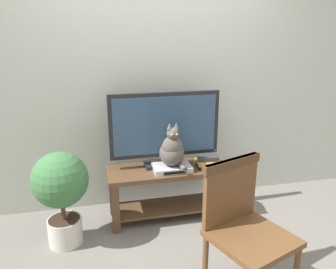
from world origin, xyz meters
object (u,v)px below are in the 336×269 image
Objects in this scene: wooden_chair at (242,220)px; potted_plant at (61,189)px; book_stack at (208,162)px; media_box at (172,167)px; tv_stand at (167,184)px; cat at (172,150)px; tv at (165,127)px.

wooden_chair reaches higher than potted_plant.
potted_plant reaches higher than book_stack.
media_box is at bearing 103.24° from wooden_chair.
wooden_chair is (0.24, -1.00, 0.01)m from media_box.
cat is at bearing -59.07° from tv_stand.
book_stack reaches higher than tv_stand.
tv_stand is at bearing 13.45° from potted_plant.
book_stack is at bearing 0.94° from cat.
cat reaches higher than media_box.
potted_plant is at bearing -161.91° from tv.
book_stack is at bearing 7.26° from potted_plant.
media_box is 0.42× the size of potted_plant.
media_box is 0.18m from cat.
tv is at bearing 18.09° from potted_plant.
tv is 2.47× the size of cat.
wooden_chair is at bearing -76.76° from media_box.
wooden_chair is (0.27, -1.05, 0.20)m from tv_stand.
wooden_chair reaches higher than tv_stand.
media_box is at bearing -74.71° from tv.
book_stack is 1.33m from potted_plant.
tv_stand is at bearing -90.02° from tv.
tv is at bearing 104.39° from cat.
cat is 1.03m from wooden_chair.
book_stack is (0.38, -0.06, 0.22)m from tv_stand.
potted_plant reaches higher than media_box.
media_box is at bearing -53.54° from tv_stand.
tv_stand is at bearing 104.49° from wooden_chair.
tv is at bearing 105.29° from media_box.
tv is at bearing 160.29° from book_stack.
wooden_chair is at bearing -34.31° from potted_plant.
tv_stand is 4.61× the size of book_stack.
tv is at bearing 103.48° from wooden_chair.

